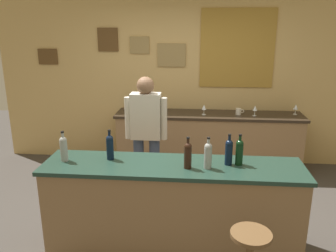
% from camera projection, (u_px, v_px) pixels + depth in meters
% --- Properties ---
extents(ground_plane, '(10.00, 10.00, 0.00)m').
position_uv_depth(ground_plane, '(175.00, 225.00, 3.96)').
color(ground_plane, '#423D38').
extents(back_wall, '(6.00, 0.09, 2.80)m').
position_uv_depth(back_wall, '(185.00, 76.00, 5.48)').
color(back_wall, tan).
rests_on(back_wall, ground_plane).
extents(bar_counter, '(2.52, 0.60, 0.92)m').
position_uv_depth(bar_counter, '(172.00, 207.00, 3.44)').
color(bar_counter, olive).
rests_on(bar_counter, ground_plane).
extents(side_counter, '(2.84, 0.56, 0.90)m').
position_uv_depth(side_counter, '(208.00, 142.00, 5.37)').
color(side_counter, olive).
rests_on(side_counter, ground_plane).
extents(bartender, '(0.52, 0.21, 1.62)m').
position_uv_depth(bartender, '(146.00, 132.00, 4.24)').
color(bartender, '#384766').
rests_on(bartender, ground_plane).
extents(wine_bottle_a, '(0.07, 0.07, 0.31)m').
position_uv_depth(wine_bottle_a, '(64.00, 148.00, 3.36)').
color(wine_bottle_a, '#999E99').
rests_on(wine_bottle_a, bar_counter).
extents(wine_bottle_b, '(0.07, 0.07, 0.31)m').
position_uv_depth(wine_bottle_b, '(110.00, 146.00, 3.40)').
color(wine_bottle_b, black).
rests_on(wine_bottle_b, bar_counter).
extents(wine_bottle_c, '(0.07, 0.07, 0.31)m').
position_uv_depth(wine_bottle_c, '(188.00, 154.00, 3.19)').
color(wine_bottle_c, black).
rests_on(wine_bottle_c, bar_counter).
extents(wine_bottle_d, '(0.07, 0.07, 0.31)m').
position_uv_depth(wine_bottle_d, '(208.00, 155.00, 3.19)').
color(wine_bottle_d, '#999E99').
rests_on(wine_bottle_d, bar_counter).
extents(wine_bottle_e, '(0.07, 0.07, 0.31)m').
position_uv_depth(wine_bottle_e, '(229.00, 151.00, 3.27)').
color(wine_bottle_e, black).
rests_on(wine_bottle_e, bar_counter).
extents(wine_bottle_f, '(0.07, 0.07, 0.31)m').
position_uv_depth(wine_bottle_f, '(239.00, 151.00, 3.27)').
color(wine_bottle_f, black).
rests_on(wine_bottle_f, bar_counter).
extents(wine_glass_a, '(0.07, 0.07, 0.16)m').
position_uv_depth(wine_glass_a, '(139.00, 104.00, 5.36)').
color(wine_glass_a, silver).
rests_on(wine_glass_a, side_counter).
extents(wine_glass_b, '(0.07, 0.07, 0.16)m').
position_uv_depth(wine_glass_b, '(204.00, 108.00, 5.16)').
color(wine_glass_b, silver).
rests_on(wine_glass_b, side_counter).
extents(wine_glass_c, '(0.07, 0.07, 0.16)m').
position_uv_depth(wine_glass_c, '(255.00, 108.00, 5.10)').
color(wine_glass_c, silver).
rests_on(wine_glass_c, side_counter).
extents(wine_glass_d, '(0.07, 0.07, 0.16)m').
position_uv_depth(wine_glass_d, '(296.00, 107.00, 5.17)').
color(wine_glass_d, silver).
rests_on(wine_glass_d, side_counter).
extents(coffee_mug, '(0.13, 0.08, 0.09)m').
position_uv_depth(coffee_mug, '(239.00, 111.00, 5.18)').
color(coffee_mug, silver).
rests_on(coffee_mug, side_counter).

